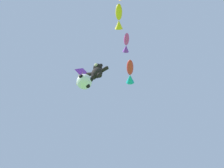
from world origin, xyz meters
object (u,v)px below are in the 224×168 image
(fish_kite_goldfin, at_px, (119,18))
(diamond_kite, at_px, (81,73))
(teddy_bear_kite, at_px, (97,71))
(soccer_ball_kite, at_px, (85,82))
(fish_kite_crimson, at_px, (130,73))
(fish_kite_magenta, at_px, (126,44))

(fish_kite_goldfin, xyz_separation_m, diamond_kite, (-5.09, 3.47, -0.11))
(teddy_bear_kite, height_order, soccer_ball_kite, teddy_bear_kite)
(fish_kite_goldfin, bearing_deg, fish_kite_crimson, 97.32)
(fish_kite_crimson, height_order, diamond_kite, diamond_kite)
(soccer_ball_kite, bearing_deg, teddy_bear_kite, 21.87)
(soccer_ball_kite, bearing_deg, fish_kite_crimson, 47.16)
(fish_kite_magenta, distance_m, fish_kite_goldfin, 2.15)
(soccer_ball_kite, relative_size, fish_kite_crimson, 0.46)
(soccer_ball_kite, height_order, fish_kite_magenta, fish_kite_magenta)
(teddy_bear_kite, bearing_deg, fish_kite_magenta, -7.80)
(fish_kite_crimson, bearing_deg, fish_kite_goldfin, -82.68)
(soccer_ball_kite, distance_m, fish_kite_magenta, 5.28)
(fish_kite_magenta, bearing_deg, teddy_bear_kite, 172.20)
(fish_kite_crimson, xyz_separation_m, fish_kite_magenta, (0.58, -3.07, -0.43))
(soccer_ball_kite, relative_size, diamond_kite, 0.40)
(fish_kite_magenta, xyz_separation_m, fish_kite_goldfin, (0.08, -2.03, 0.71))
(teddy_bear_kite, distance_m, soccer_ball_kite, 1.74)
(fish_kite_crimson, bearing_deg, teddy_bear_kite, -127.36)
(fish_kite_crimson, relative_size, diamond_kite, 0.86)
(fish_kite_crimson, distance_m, diamond_kite, 4.73)
(soccer_ball_kite, distance_m, fish_kite_crimson, 6.08)
(teddy_bear_kite, xyz_separation_m, fish_kite_crimson, (2.07, 2.71, 2.94))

